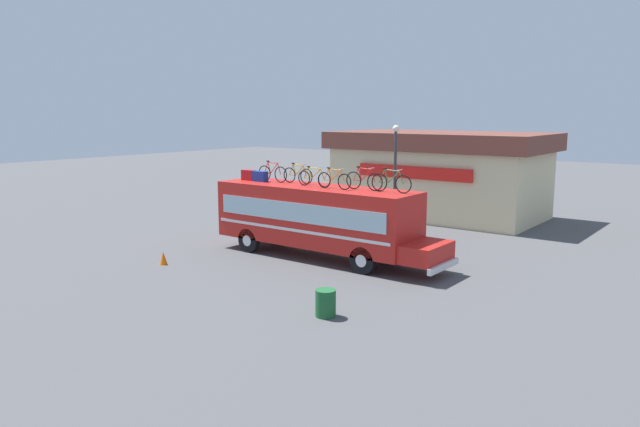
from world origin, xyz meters
name	(u,v)px	position (x,y,z in m)	size (l,w,h in m)	color
ground_plane	(315,257)	(0.00, 0.00, 0.00)	(120.00, 120.00, 0.00)	#4C4C4F
bus	(319,217)	(0.20, 0.00, 1.79)	(10.84, 2.53, 3.10)	red
luggage_bag_1	(249,175)	(-3.83, -0.07, 3.34)	(0.68, 0.32, 0.48)	maroon
luggage_bag_2	(260,176)	(-3.08, -0.11, 3.34)	(0.72, 0.33, 0.47)	#193899
rooftop_bicycle_1	(272,173)	(-2.53, 0.13, 3.50)	(1.70, 0.44, 0.96)	black
rooftop_bicycle_2	(298,175)	(-1.25, 0.37, 3.48)	(1.65, 0.44, 0.91)	black
rooftop_bicycle_3	(314,178)	(0.01, -0.08, 3.46)	(1.73, 0.44, 0.86)	black
rooftop_bicycle_4	(334,180)	(1.19, -0.25, 3.47)	(1.69, 0.44, 0.88)	black
rooftop_bicycle_5	(364,180)	(2.37, 0.19, 3.50)	(1.75, 0.44, 0.96)	black
rooftop_bicycle_6	(391,182)	(3.60, 0.25, 3.50)	(1.81, 0.44, 0.96)	black
roadside_building	(440,173)	(-0.47, 12.92, 2.59)	(12.61, 7.01, 5.04)	beige
trash_bin	(326,303)	(4.97, -5.89, 0.42)	(0.64, 0.64, 0.85)	#1E592D
traffic_cone	(163,258)	(-4.18, -4.85, 0.27)	(0.33, 0.33, 0.55)	orange
street_lamp	(395,174)	(1.16, 4.77, 3.33)	(0.32, 0.32, 5.62)	#38383D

